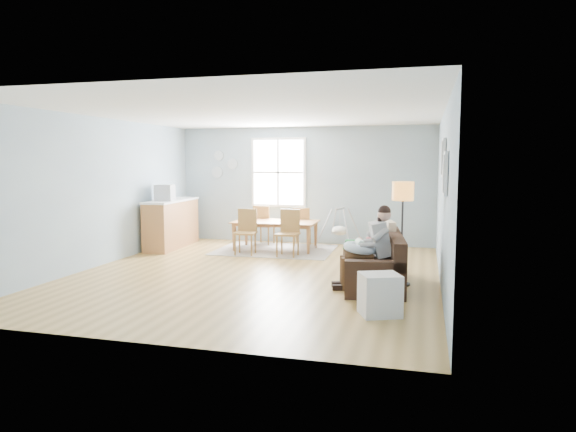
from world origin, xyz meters
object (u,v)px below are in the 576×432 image
(toddler, at_px, (373,240))
(storage_cube, at_px, (379,295))
(chair_se, at_px, (289,230))
(baby_swing, at_px, (340,230))
(dining_table, at_px, (275,236))
(chair_sw, at_px, (246,229))
(chair_ne, at_px, (302,225))
(monitor, at_px, (164,193))
(father, at_px, (370,244))
(sofa, at_px, (377,267))
(floor_lamp, at_px, (403,200))
(counter, at_px, (172,223))
(chair_nw, at_px, (263,223))

(toddler, bearing_deg, storage_cube, -81.73)
(chair_se, relative_size, baby_swing, 0.91)
(dining_table, height_order, chair_sw, chair_sw)
(chair_sw, relative_size, chair_ne, 1.06)
(storage_cube, bearing_deg, monitor, 143.29)
(father, xyz_separation_m, chair_se, (-1.86, 2.29, -0.14))
(toddler, relative_size, monitor, 1.90)
(sofa, distance_m, baby_swing, 3.53)
(floor_lamp, bearing_deg, counter, 155.51)
(father, distance_m, toddler, 0.47)
(father, bearing_deg, counter, 150.05)
(chair_se, bearing_deg, chair_ne, 90.96)
(toddler, bearing_deg, chair_se, 135.59)
(toddler, distance_m, counter, 5.16)
(father, relative_size, storage_cube, 2.13)
(chair_sw, height_order, chair_se, chair_se)
(toddler, relative_size, chair_ne, 0.91)
(sofa, xyz_separation_m, monitor, (-4.72, 2.03, 0.96))
(floor_lamp, height_order, chair_se, floor_lamp)
(storage_cube, bearing_deg, chair_nw, 122.32)
(sofa, bearing_deg, chair_sw, 145.27)
(chair_nw, bearing_deg, monitor, -147.74)
(storage_cube, distance_m, dining_table, 4.93)
(father, bearing_deg, baby_swing, 105.94)
(chair_sw, xyz_separation_m, chair_nw, (-0.03, 1.22, -0.01))
(monitor, bearing_deg, sofa, -23.28)
(storage_cube, bearing_deg, chair_sw, 130.05)
(toddler, height_order, counter, counter)
(toddler, distance_m, monitor, 5.01)
(chair_se, height_order, baby_swing, chair_se)
(chair_se, height_order, chair_nw, chair_se)
(chair_ne, bearing_deg, counter, -163.53)
(storage_cube, bearing_deg, sofa, 95.86)
(sofa, relative_size, chair_sw, 2.20)
(storage_cube, relative_size, counter, 0.31)
(father, distance_m, counter, 5.38)
(sofa, xyz_separation_m, chair_sw, (-2.85, 1.97, 0.25))
(toddler, height_order, dining_table, toddler)
(chair_nw, distance_m, baby_swing, 1.76)
(sofa, xyz_separation_m, baby_swing, (-1.13, 3.34, 0.11))
(chair_sw, distance_m, chair_ne, 1.52)
(dining_table, bearing_deg, father, -52.39)
(storage_cube, height_order, dining_table, dining_table)
(toddler, height_order, monitor, monitor)
(chair_nw, bearing_deg, chair_ne, 1.29)
(baby_swing, bearing_deg, toddler, -71.89)
(dining_table, relative_size, baby_swing, 1.72)
(chair_ne, bearing_deg, dining_table, -125.17)
(father, relative_size, dining_table, 0.71)
(storage_cube, xyz_separation_m, chair_ne, (-2.13, 4.82, 0.24))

